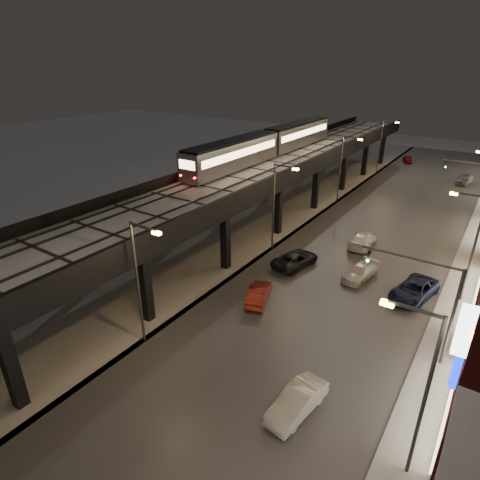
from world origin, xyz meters
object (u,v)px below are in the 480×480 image
Objects in this scene: car_near_white at (259,294)px; sign_citgo at (480,368)px; subway_train at (269,143)px; car_onc_dark at (414,291)px; car_onc_red at (464,180)px; car_onc_white at (360,273)px; car_far_white at (407,159)px; car_onc_silver at (297,402)px; car_mid_dark at (363,240)px; car_mid_silver at (295,260)px.

sign_citgo is (15.17, -9.37, 6.95)m from car_near_white.
subway_train is 6.02× the size of car_onc_dark.
subway_train is 7.15× the size of car_onc_red.
car_onc_dark is 1.19× the size of car_onc_red.
sign_citgo reaches higher than car_onc_dark.
car_onc_white is 38.70m from car_onc_red.
subway_train is 25.77m from car_near_white.
car_near_white is 19.13m from sign_citgo.
car_far_white is at bearing 74.18° from subway_train.
subway_train is at bearing 131.07° from sign_citgo.
sign_citgo is (16.87, -66.73, 7.02)m from car_far_white.
car_onc_red is at bearing 94.03° from car_onc_white.
sign_citgo is (7.52, -0.94, 6.93)m from car_onc_silver.
car_onc_dark is (10.34, 7.51, 0.05)m from car_near_white.
car_mid_dark reaches higher than car_onc_white.
car_far_white is 15.33m from car_onc_red.
car_onc_white is 0.96× the size of car_onc_red.
car_onc_silver is 16.77m from car_onc_white.
sign_citgo is at bearing -48.93° from subway_train.
car_far_white is 0.37× the size of sign_citgo.
car_onc_dark reaches higher than car_mid_dark.
car_onc_white is at bearing -37.54° from subway_train.
car_onc_silver is at bearing -87.77° from car_onc_dark.
sign_citgo reaches higher than car_near_white.
car_onc_red is (1.69, 55.17, 0.05)m from car_onc_silver.
car_onc_white is at bearing -157.95° from car_mid_silver.
car_mid_dark is 1.39× the size of car_far_white.
car_onc_red is at bearing 95.93° from sign_citgo.
subway_train is at bearing 159.34° from car_onc_dark.
car_onc_white is at bearing -176.65° from car_onc_dark.
car_near_white is at bearing -94.93° from car_onc_red.
sign_citgo is at bearing 0.68° from car_onc_silver.
car_mid_dark is at bearing -94.02° from car_onc_red.
car_onc_red reaches higher than car_far_white.
car_far_white is 0.85× the size of car_onc_white.
sign_citgo reaches higher than car_mid_dark.
subway_train is 23.27m from car_onc_white.
car_far_white is at bearing -76.56° from car_mid_silver.
car_far_white is (-1.42, 50.21, -0.08)m from car_mid_silver.
car_onc_dark is (10.62, 0.36, 0.04)m from car_mid_silver.
car_mid_silver is at bearing -51.40° from subway_train.
car_near_white is (11.83, -21.62, -7.52)m from subway_train.
car_far_white is 49.69m from car_onc_white.
car_mid_silver is at bearing 73.41° from car_far_white.
sign_citgo reaches higher than car_mid_silver.
car_mid_dark reaches higher than car_onc_silver.
car_onc_silver is at bearing -57.04° from subway_train.
car_far_white is 66.46m from car_onc_silver.
car_near_white is 47.66m from car_onc_red.
sign_citgo is at bearing -51.90° from car_onc_white.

